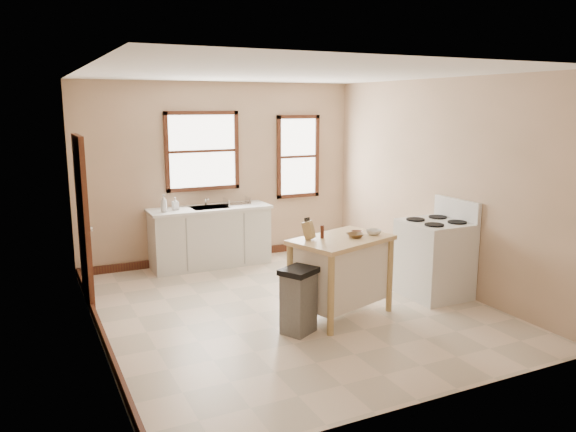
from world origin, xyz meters
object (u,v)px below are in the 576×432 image
object	(u,v)px
kitchen_island	(341,277)
bowl_a	(355,235)
gas_stove	(435,249)
trash_bin	(299,301)
soap_bottle_b	(175,204)
pepper_grinder	(322,232)
bowl_b	(357,232)
bowl_c	(374,232)
dish_rack	(237,202)
knife_block	(309,231)
soap_bottle_a	(164,203)

from	to	relation	value
kitchen_island	bowl_a	xyz separation A→B (m)	(0.15, -0.05, 0.49)
kitchen_island	gas_stove	distance (m)	1.46
bowl_a	trash_bin	world-z (taller)	bowl_a
soap_bottle_b	pepper_grinder	bearing A→B (deg)	-74.08
kitchen_island	bowl_b	world-z (taller)	bowl_b
bowl_c	gas_stove	size ratio (longest dim) A/B	0.14
soap_bottle_b	gas_stove	world-z (taller)	gas_stove
dish_rack	bowl_c	bearing A→B (deg)	-77.92
kitchen_island	gas_stove	xyz separation A→B (m)	(1.45, 0.08, 0.16)
kitchen_island	bowl_c	bearing A→B (deg)	-21.47
soap_bottle_b	kitchen_island	world-z (taller)	soap_bottle_b
knife_block	pepper_grinder	xyz separation A→B (m)	(0.17, -0.01, -0.02)
soap_bottle_a	bowl_a	xyz separation A→B (m)	(1.59, -2.63, -0.08)
soap_bottle_a	soap_bottle_b	size ratio (longest dim) A/B	1.35
soap_bottle_a	knife_block	world-z (taller)	soap_bottle_a
dish_rack	soap_bottle_a	bearing A→B (deg)	-176.07
soap_bottle_b	kitchen_island	xyz separation A→B (m)	(1.25, -2.68, -0.54)
dish_rack	bowl_b	size ratio (longest dim) A/B	2.66
dish_rack	knife_block	distance (m)	2.62
bowl_a	bowl_c	xyz separation A→B (m)	(0.27, 0.03, 0.00)
bowl_c	dish_rack	bearing A→B (deg)	104.16
soap_bottle_b	bowl_a	distance (m)	3.07
soap_bottle_a	bowl_a	world-z (taller)	soap_bottle_a
soap_bottle_a	dish_rack	size ratio (longest dim) A/B	0.67
bowl_b	kitchen_island	bearing A→B (deg)	-161.62
knife_block	soap_bottle_a	bearing A→B (deg)	72.36
soap_bottle_b	trash_bin	world-z (taller)	soap_bottle_b
kitchen_island	bowl_c	xyz separation A→B (m)	(0.42, -0.03, 0.50)
dish_rack	kitchen_island	bearing A→B (deg)	-86.47
soap_bottle_a	pepper_grinder	distance (m)	2.79
knife_block	bowl_c	world-z (taller)	knife_block
bowl_c	trash_bin	xyz separation A→B (m)	(-1.11, -0.22, -0.61)
soap_bottle_b	pepper_grinder	world-z (taller)	soap_bottle_b
knife_block	bowl_b	bearing A→B (deg)	-40.85
pepper_grinder	bowl_b	size ratio (longest dim) A/B	1.04
pepper_grinder	bowl_b	bearing A→B (deg)	1.29
kitchen_island	bowl_a	bearing A→B (deg)	-36.97
kitchen_island	knife_block	size ratio (longest dim) A/B	5.76
soap_bottle_a	trash_bin	size ratio (longest dim) A/B	0.35
bowl_b	soap_bottle_b	bearing A→B (deg)	120.33
dish_rack	bowl_a	xyz separation A→B (m)	(0.42, -2.76, -0.00)
soap_bottle_b	dish_rack	xyz separation A→B (m)	(0.99, 0.03, -0.05)
kitchen_island	bowl_b	xyz separation A→B (m)	(0.26, 0.09, 0.49)
knife_block	bowl_b	size ratio (longest dim) A/B	1.39
pepper_grinder	gas_stove	distance (m)	1.71
soap_bottle_b	dish_rack	size ratio (longest dim) A/B	0.49
soap_bottle_b	knife_block	bearing A→B (deg)	-77.29
dish_rack	bowl_c	distance (m)	2.82
pepper_grinder	bowl_a	distance (m)	0.39
soap_bottle_a	pepper_grinder	world-z (taller)	soap_bottle_a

